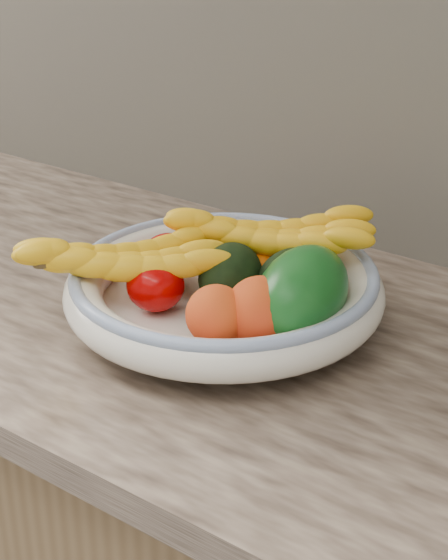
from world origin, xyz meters
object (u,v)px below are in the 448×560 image
green_mango (302,294)px  banana_bunch_front (124,265)px  fruit_bowl (224,288)px  banana_bunch_back (268,241)px

green_mango → banana_bunch_front: 0.22m
green_mango → fruit_bowl: bearing=167.4°
fruit_bowl → banana_bunch_back: bearing=81.2°
green_mango → banana_bunch_front: size_ratio=0.56×
banana_bunch_back → banana_bunch_front: size_ratio=1.03×
fruit_bowl → banana_bunch_front: bearing=-142.0°
green_mango → banana_bunch_back: bearing=130.2°
banana_bunch_back → fruit_bowl: bearing=-127.3°
fruit_bowl → green_mango: 0.12m
banana_bunch_back → banana_bunch_front: 0.19m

